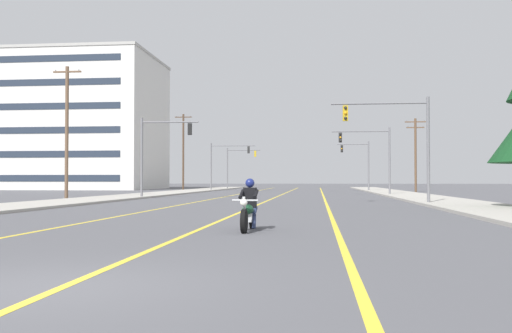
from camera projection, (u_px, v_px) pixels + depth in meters
ground_plane at (43, 288)px, 7.52m from camera, size 400.00×400.00×0.00m
lane_stripe_center at (280, 195)px, 52.23m from camera, size 0.16×100.00×0.01m
lane_stripe_left at (234, 195)px, 52.69m from camera, size 0.16×100.00×0.01m
lane_stripe_right at (323, 195)px, 51.82m from camera, size 0.16×100.00×0.01m
sidewalk_kerb_right at (416, 197)px, 46.06m from camera, size 4.40×110.00×0.14m
sidewalk_kerb_left at (138, 196)px, 48.51m from camera, size 4.40×110.00×0.14m
motorcycle_with_rider at (249, 210)px, 15.97m from camera, size 0.70×2.19×1.46m
traffic_signal_near_right at (399, 133)px, 32.98m from camera, size 5.63×0.38×6.20m
traffic_signal_near_left at (158, 145)px, 43.83m from camera, size 4.46×0.54×6.20m
traffic_signal_mid_right at (372, 150)px, 52.16m from camera, size 5.31×0.37×6.20m
traffic_signal_mid_left at (224, 159)px, 74.22m from camera, size 5.83×0.64×6.20m
traffic_signal_far_right at (360, 159)px, 71.06m from camera, size 3.94×0.41×6.20m
traffic_signal_far_left at (237, 162)px, 85.50m from camera, size 5.01×0.49×6.20m
utility_pole_left_near at (67, 130)px, 42.81m from camera, size 2.17×0.26×9.93m
utility_pole_right_far at (416, 152)px, 66.03m from camera, size 2.38×0.26×8.52m
utility_pole_left_far at (183, 149)px, 77.56m from camera, size 2.34×0.26×10.34m
apartment_building_far_left_block at (78, 123)px, 87.01m from camera, size 23.92×18.80×20.04m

